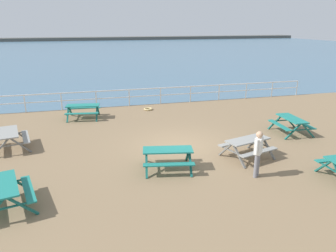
{
  "coord_description": "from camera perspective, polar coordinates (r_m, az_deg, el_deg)",
  "views": [
    {
      "loc": [
        -3.95,
        -12.56,
        5.12
      ],
      "look_at": [
        -0.42,
        0.47,
        0.8
      ],
      "focal_mm": 34.41,
      "sensor_mm": 36.0,
      "label": 1
    }
  ],
  "objects": [
    {
      "name": "rope_coil",
      "position": [
        19.97,
        -3.55,
        3.02
      ],
      "size": [
        0.55,
        0.55,
        0.11
      ],
      "primitive_type": "torus",
      "color": "tan",
      "rests_on": "ground"
    },
    {
      "name": "picnic_table_near_right",
      "position": [
        10.47,
        -27.0,
        -10.02
      ],
      "size": [
        1.89,
        2.1,
        0.8
      ],
      "rotation": [
        0.0,
        0.0,
        1.81
      ],
      "color": "#1E7A70",
      "rests_on": "ground"
    },
    {
      "name": "seaward_railing",
      "position": [
        21.14,
        -4.09,
        5.79
      ],
      "size": [
        23.07,
        0.07,
        1.08
      ],
      "color": "white",
      "rests_on": "ground"
    },
    {
      "name": "picnic_table_far_right",
      "position": [
        11.73,
        -0.03,
        -4.98
      ],
      "size": [
        2.06,
        1.83,
        0.8
      ],
      "rotation": [
        0.0,
        0.0,
        -0.2
      ],
      "color": "#1E7A70",
      "rests_on": "ground"
    },
    {
      "name": "ground_plane",
      "position": [
        14.16,
        2.13,
        -3.89
      ],
      "size": [
        30.0,
        24.0,
        0.2
      ],
      "primitive_type": "cube",
      "color": "#846B4C"
    },
    {
      "name": "picnic_table_near_left",
      "position": [
        13.1,
        13.92,
        -3.06
      ],
      "size": [
        2.13,
        1.92,
        0.8
      ],
      "rotation": [
        0.0,
        0.0,
        0.27
      ],
      "color": "gray",
      "rests_on": "ground"
    },
    {
      "name": "sea_band",
      "position": [
        65.63,
        -11.98,
        12.9
      ],
      "size": [
        142.0,
        90.0,
        0.01
      ],
      "primitive_type": "cube",
      "color": "#476B84",
      "rests_on": "ground"
    },
    {
      "name": "visitor",
      "position": [
        11.45,
        15.66,
        -4.3
      ],
      "size": [
        0.4,
        0.4,
        1.66
      ],
      "rotation": [
        0.0,
        0.0,
        5.49
      ],
      "color": "slate",
      "rests_on": "ground"
    },
    {
      "name": "picnic_table_seaward",
      "position": [
        18.62,
        -14.82,
        3.05
      ],
      "size": [
        2.01,
        1.78,
        0.8
      ],
      "rotation": [
        0.0,
        0.0,
        -0.15
      ],
      "color": "#1E7A70",
      "rests_on": "ground"
    },
    {
      "name": "picnic_table_far_left",
      "position": [
        15.15,
        -26.29,
        -1.58
      ],
      "size": [
        1.83,
        2.06,
        0.8
      ],
      "rotation": [
        0.0,
        0.0,
        1.77
      ],
      "color": "gray",
      "rests_on": "ground"
    },
    {
      "name": "picnic_table_mid_centre",
      "position": [
        16.64,
        21.03,
        0.72
      ],
      "size": [
        1.63,
        1.88,
        0.8
      ],
      "rotation": [
        0.0,
        0.0,
        1.51
      ],
      "color": "#1E7A70",
      "rests_on": "ground"
    },
    {
      "name": "distant_shoreline",
      "position": [
        108.5,
        -13.5,
        14.57
      ],
      "size": [
        142.0,
        6.0,
        1.8
      ],
      "primitive_type": "cube",
      "color": "#4C4C47",
      "rests_on": "ground"
    }
  ]
}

